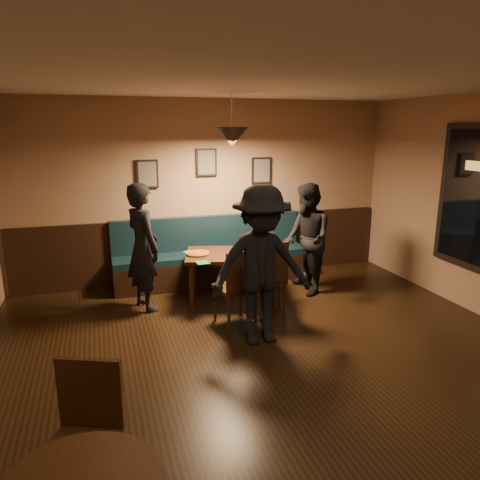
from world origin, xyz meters
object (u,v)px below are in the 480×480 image
Objects in this scene: booth_bench at (212,252)px; diner_right at (307,239)px; chair_near_left at (235,286)px; diner_left at (143,247)px; dining_table at (232,276)px; diner_front at (261,266)px; soda_glass at (280,250)px; chair_near_right at (268,276)px; tabasco_bottle at (270,248)px; cafe_chair_far at (80,446)px.

diner_right reaches higher than booth_bench.
chair_near_left is 0.58× the size of diner_left.
diner_front is at bearing -77.74° from dining_table.
dining_table is 9.06× the size of soda_glass.
tabasco_bottle is at bearing 79.02° from chair_near_right.
chair_near_left is 0.69m from diner_front.
chair_near_right is at bearing 8.18° from chair_near_left.
chair_near_right is 0.51m from soda_glass.
cafe_chair_far is (-2.45, -3.12, -0.25)m from tabasco_bottle.
chair_near_left reaches higher than soda_glass.
diner_left reaches higher than cafe_chair_far.
chair_near_left is 8.86× the size of tabasco_bottle.
soda_glass is 1.27× the size of tabasco_bottle.
dining_table is at bearing 63.59° from chair_near_left.
diner_left is (-1.50, 0.65, 0.34)m from chair_near_right.
chair_near_right reaches higher than soda_glass.
diner_left reaches higher than tabasco_bottle.
diner_right is 0.59m from tabasco_bottle.
tabasco_bottle is (1.72, -0.14, -0.11)m from diner_left.
diner_right is (2.31, -0.11, -0.04)m from diner_left.
tabasco_bottle is (-0.08, 0.19, -0.01)m from soda_glass.
booth_bench is 4.38m from cafe_chair_far.
cafe_chair_far reaches higher than tabasco_bottle.
tabasco_bottle is at bearing 5.96° from dining_table.
tabasco_bottle is at bearing 113.58° from soda_glass.
chair_near_right is 7.23× the size of soda_glass.
booth_bench is at bearing 123.73° from soda_glass.
soda_glass is (0.70, -1.04, 0.25)m from booth_bench.
booth_bench is 1.77× the size of diner_left.
dining_table is at bearing -113.46° from diner_left.
booth_bench is 2.13m from diner_front.
diner_front reaches higher than dining_table.
booth_bench is at bearing 118.60° from chair_near_right.
diner_left is at bearing -146.98° from booth_bench.
booth_bench is 1.56m from chair_near_left.
soda_glass is 0.15× the size of cafe_chair_far.
soda_glass is at bearing -120.99° from diner_left.
diner_front is at bearing -115.27° from tabasco_bottle.
diner_right is (1.11, -0.05, 0.47)m from dining_table.
cafe_chair_far is (-2.23, -2.60, -0.02)m from chair_near_right.
diner_left reaches higher than chair_near_right.
dining_table is 1.25× the size of chair_near_right.
cafe_chair_far is at bearing -135.83° from diner_front.
chair_near_right is 0.63× the size of diner_right.
cafe_chair_far is at bearing -130.82° from soda_glass.
chair_near_right is at bearing -107.44° from cafe_chair_far.
dining_table is at bearing -98.02° from cafe_chair_far.
diner_right is 11.51× the size of soda_glass.
diner_left is at bearing -79.47° from cafe_chair_far.
chair_near_right is at bearing -74.04° from booth_bench.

